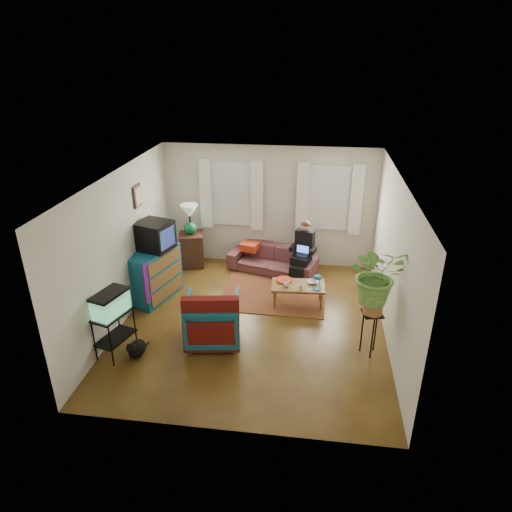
# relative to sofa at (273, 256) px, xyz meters

# --- Properties ---
(floor) EXTENTS (4.50, 5.00, 0.01)m
(floor) POSITION_rel_sofa_xyz_m (-0.14, -2.05, -0.36)
(floor) COLOR #4F2B14
(floor) RESTS_ON ground
(ceiling) EXTENTS (4.50, 5.00, 0.01)m
(ceiling) POSITION_rel_sofa_xyz_m (-0.14, -2.05, 2.24)
(ceiling) COLOR white
(ceiling) RESTS_ON wall_back
(wall_back) EXTENTS (4.50, 0.01, 2.60)m
(wall_back) POSITION_rel_sofa_xyz_m (-0.14, 0.45, 0.94)
(wall_back) COLOR silver
(wall_back) RESTS_ON floor
(wall_front) EXTENTS (4.50, 0.01, 2.60)m
(wall_front) POSITION_rel_sofa_xyz_m (-0.14, -4.55, 0.94)
(wall_front) COLOR silver
(wall_front) RESTS_ON floor
(wall_left) EXTENTS (0.01, 5.00, 2.60)m
(wall_left) POSITION_rel_sofa_xyz_m (-2.39, -2.05, 0.94)
(wall_left) COLOR silver
(wall_left) RESTS_ON floor
(wall_right) EXTENTS (0.01, 5.00, 2.60)m
(wall_right) POSITION_rel_sofa_xyz_m (2.11, -2.05, 0.94)
(wall_right) COLOR silver
(wall_right) RESTS_ON floor
(window_left) EXTENTS (1.08, 0.04, 1.38)m
(window_left) POSITION_rel_sofa_xyz_m (-0.94, 0.43, 1.19)
(window_left) COLOR white
(window_left) RESTS_ON wall_back
(window_right) EXTENTS (1.08, 0.04, 1.38)m
(window_right) POSITION_rel_sofa_xyz_m (1.11, 0.43, 1.19)
(window_right) COLOR white
(window_right) RESTS_ON wall_back
(curtains_left) EXTENTS (1.36, 0.06, 1.50)m
(curtains_left) POSITION_rel_sofa_xyz_m (-0.94, 0.35, 1.19)
(curtains_left) COLOR white
(curtains_left) RESTS_ON wall_back
(curtains_right) EXTENTS (1.36, 0.06, 1.50)m
(curtains_right) POSITION_rel_sofa_xyz_m (1.11, 0.35, 1.19)
(curtains_right) COLOR white
(curtains_right) RESTS_ON wall_back
(picture_frame) EXTENTS (0.04, 0.32, 0.40)m
(picture_frame) POSITION_rel_sofa_xyz_m (-2.35, -1.20, 1.59)
(picture_frame) COLOR #3D2616
(picture_frame) RESTS_ON wall_left
(area_rug) EXTENTS (2.03, 1.64, 0.01)m
(area_rug) POSITION_rel_sofa_xyz_m (0.12, -0.99, -0.36)
(area_rug) COLOR brown
(area_rug) RESTS_ON floor
(sofa) EXTENTS (1.98, 1.22, 0.73)m
(sofa) POSITION_rel_sofa_xyz_m (0.00, 0.00, 0.00)
(sofa) COLOR brown
(sofa) RESTS_ON floor
(seated_person) EXTENTS (0.60, 0.68, 1.10)m
(seated_person) POSITION_rel_sofa_xyz_m (0.64, -0.19, 0.19)
(seated_person) COLOR black
(seated_person) RESTS_ON sofa
(side_table) EXTENTS (0.61, 0.61, 0.73)m
(side_table) POSITION_rel_sofa_xyz_m (-1.79, 0.06, 0.00)
(side_table) COLOR #392315
(side_table) RESTS_ON floor
(table_lamp) EXTENTS (0.46, 0.46, 0.67)m
(table_lamp) POSITION_rel_sofa_xyz_m (-1.79, 0.06, 0.69)
(table_lamp) COLOR white
(table_lamp) RESTS_ON side_table
(dresser) EXTENTS (0.85, 1.21, 0.98)m
(dresser) POSITION_rel_sofa_xyz_m (-2.13, -1.41, 0.13)
(dresser) COLOR #115B6B
(dresser) RESTS_ON floor
(crt_tv) EXTENTS (0.74, 0.70, 0.52)m
(crt_tv) POSITION_rel_sofa_xyz_m (-2.07, -1.31, 0.88)
(crt_tv) COLOR black
(crt_tv) RESTS_ON dresser
(aquarium_stand) EXTENTS (0.53, 0.72, 0.72)m
(aquarium_stand) POSITION_rel_sofa_xyz_m (-2.14, -3.20, -0.00)
(aquarium_stand) COLOR black
(aquarium_stand) RESTS_ON floor
(aquarium) EXTENTS (0.47, 0.65, 0.38)m
(aquarium) POSITION_rel_sofa_xyz_m (-2.14, -3.20, 0.54)
(aquarium) COLOR #7FD899
(aquarium) RESTS_ON aquarium_stand
(black_cat) EXTENTS (0.32, 0.43, 0.33)m
(black_cat) POSITION_rel_sofa_xyz_m (-1.79, -3.23, -0.20)
(black_cat) COLOR black
(black_cat) RESTS_ON floor
(armchair) EXTENTS (0.96, 0.91, 0.87)m
(armchair) POSITION_rel_sofa_xyz_m (-0.70, -2.66, 0.07)
(armchair) COLOR #136872
(armchair) RESTS_ON floor
(serape_throw) EXTENTS (0.89, 0.33, 0.72)m
(serape_throw) POSITION_rel_sofa_xyz_m (-0.65, -2.99, 0.25)
(serape_throw) COLOR #9E0A0A
(serape_throw) RESTS_ON armchair
(coffee_table) EXTENTS (1.00, 0.59, 0.40)m
(coffee_table) POSITION_rel_sofa_xyz_m (0.61, -1.31, -0.16)
(coffee_table) COLOR olive
(coffee_table) RESTS_ON floor
(cup_a) EXTENTS (0.12, 0.12, 0.09)m
(cup_a) POSITION_rel_sofa_xyz_m (0.39, -1.41, 0.08)
(cup_a) COLOR white
(cup_a) RESTS_ON coffee_table
(cup_b) EXTENTS (0.09, 0.09, 0.08)m
(cup_b) POSITION_rel_sofa_xyz_m (0.66, -1.47, 0.08)
(cup_b) COLOR beige
(cup_b) RESTS_ON coffee_table
(bowl) EXTENTS (0.20, 0.20, 0.05)m
(bowl) POSITION_rel_sofa_xyz_m (0.87, -1.21, 0.06)
(bowl) COLOR white
(bowl) RESTS_ON coffee_table
(snack_tray) EXTENTS (0.32, 0.32, 0.04)m
(snack_tray) POSITION_rel_sofa_xyz_m (0.33, -1.19, 0.06)
(snack_tray) COLOR #B21414
(snack_tray) RESTS_ON coffee_table
(birdcage) EXTENTS (0.17, 0.17, 0.28)m
(birdcage) POSITION_rel_sofa_xyz_m (0.95, -1.42, 0.18)
(birdcage) COLOR #115B6B
(birdcage) RESTS_ON coffee_table
(plant_stand) EXTENTS (0.37, 0.37, 0.74)m
(plant_stand) POSITION_rel_sofa_xyz_m (1.79, -2.68, 0.01)
(plant_stand) COLOR black
(plant_stand) RESTS_ON floor
(potted_plant) EXTENTS (0.97, 0.88, 0.94)m
(potted_plant) POSITION_rel_sofa_xyz_m (1.79, -2.68, 0.89)
(potted_plant) COLOR #599947
(potted_plant) RESTS_ON plant_stand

